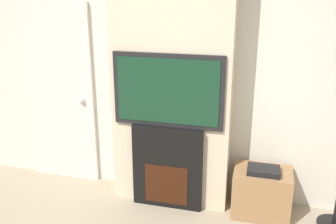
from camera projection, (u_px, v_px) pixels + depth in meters
name	position (u px, v px, depth m)	size (l,w,h in m)	color
wall_back	(177.00, 68.00, 3.75)	(6.00, 0.06, 2.70)	silver
chimney_breast	(172.00, 72.00, 3.58)	(1.17, 0.32, 2.70)	beige
fireplace	(168.00, 166.00, 3.73)	(0.70, 0.15, 0.86)	black
television	(168.00, 91.00, 3.48)	(1.05, 0.07, 0.70)	black
media_stand	(262.00, 192.00, 3.63)	(0.55, 0.40, 0.51)	#997047
entry_door	(60.00, 95.00, 4.14)	(0.81, 0.09, 1.99)	silver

